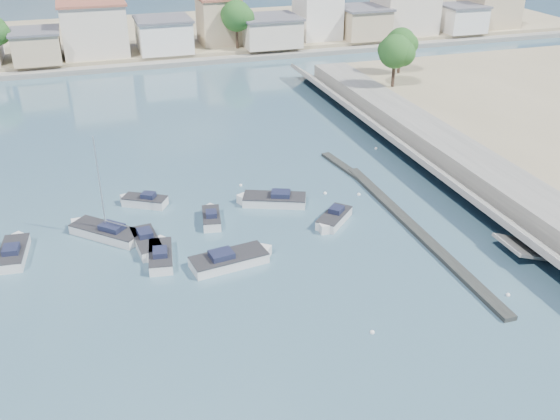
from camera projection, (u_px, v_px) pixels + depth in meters
name	position (u px, v px, depth m)	size (l,w,h in m)	color
ground	(243.00, 125.00, 75.90)	(400.00, 400.00, 0.00)	#2F4B5E
seawall_walkway	(511.00, 189.00, 57.69)	(5.00, 90.00, 1.80)	slate
breakwater	(399.00, 215.00, 54.61)	(2.00, 31.02, 0.35)	black
far_shore_land	(174.00, 34.00, 119.55)	(160.00, 40.00, 1.40)	gray
far_shore_quay	(195.00, 62.00, 101.93)	(160.00, 2.50, 0.80)	slate
far_town	(248.00, 23.00, 107.77)	(113.01, 12.80, 8.35)	beige
shore_trees	(248.00, 26.00, 99.09)	(74.56, 38.32, 7.92)	#38281E
motorboat_a	(161.00, 255.00, 48.27)	(2.34, 5.05, 1.48)	silver
motorboat_b	(211.00, 218.00, 53.76)	(2.07, 4.15, 1.48)	silver
motorboat_c	(271.00, 200.00, 56.78)	(6.29, 4.15, 1.48)	silver
motorboat_d	(333.00, 220.00, 53.45)	(4.16, 4.12, 1.48)	silver
motorboat_e	(14.00, 252.00, 48.69)	(2.37, 5.44, 1.48)	silver
motorboat_f	(143.00, 201.00, 56.56)	(4.22, 3.35, 1.48)	silver
motorboat_g	(148.00, 244.00, 49.73)	(2.25, 5.29, 1.48)	silver
motorboat_h	(233.00, 259.00, 47.72)	(6.64, 3.12, 1.48)	silver
sailboat	(104.00, 231.00, 51.54)	(5.99, 5.87, 9.00)	silver
mooring_buoys	(356.00, 213.00, 55.20)	(17.02, 29.48, 0.32)	white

